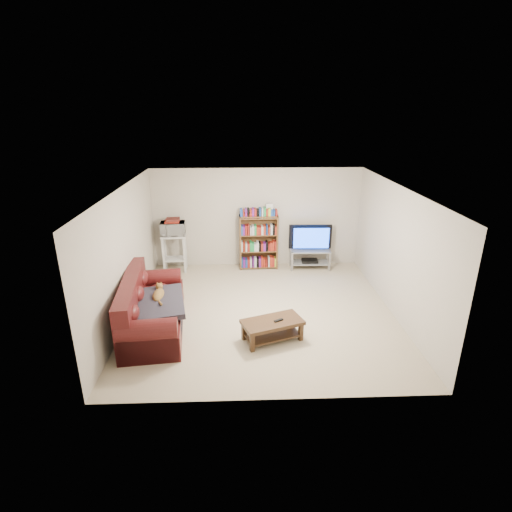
{
  "coord_description": "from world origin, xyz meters",
  "views": [
    {
      "loc": [
        -0.38,
        -6.87,
        3.73
      ],
      "look_at": [
        -0.1,
        0.4,
        1.0
      ],
      "focal_mm": 28.0,
      "sensor_mm": 36.0,
      "label": 1
    }
  ],
  "objects_px": {
    "bookshelf": "(259,241)",
    "coffee_table": "(272,327)",
    "sofa": "(149,311)",
    "tv_stand": "(310,255)"
  },
  "relations": [
    {
      "from": "sofa",
      "to": "coffee_table",
      "type": "relative_size",
      "value": 2.09
    },
    {
      "from": "coffee_table",
      "to": "tv_stand",
      "type": "relative_size",
      "value": 1.15
    },
    {
      "from": "coffee_table",
      "to": "tv_stand",
      "type": "distance_m",
      "value": 3.4
    },
    {
      "from": "bookshelf",
      "to": "tv_stand",
      "type": "bearing_deg",
      "value": -4.81
    },
    {
      "from": "bookshelf",
      "to": "coffee_table",
      "type": "bearing_deg",
      "value": -90.24
    },
    {
      "from": "sofa",
      "to": "coffee_table",
      "type": "bearing_deg",
      "value": -18.52
    },
    {
      "from": "coffee_table",
      "to": "bookshelf",
      "type": "xyz_separation_m",
      "value": [
        -0.09,
        3.26,
        0.43
      ]
    },
    {
      "from": "coffee_table",
      "to": "bookshelf",
      "type": "height_order",
      "value": "bookshelf"
    },
    {
      "from": "tv_stand",
      "to": "bookshelf",
      "type": "distance_m",
      "value": 1.3
    },
    {
      "from": "sofa",
      "to": "bookshelf",
      "type": "bearing_deg",
      "value": 47.04
    }
  ]
}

